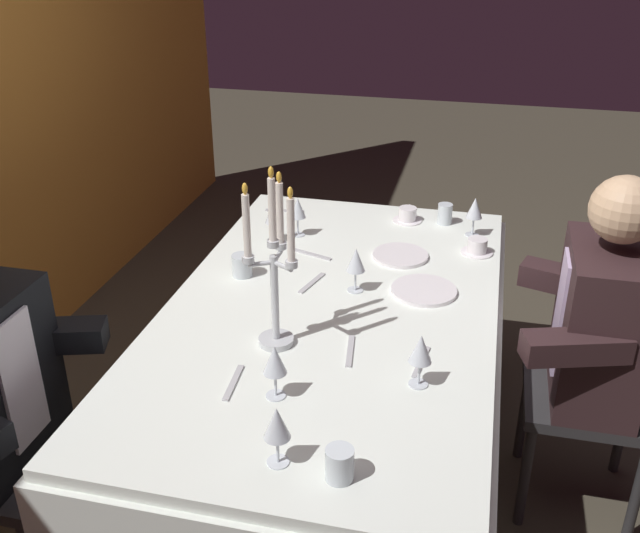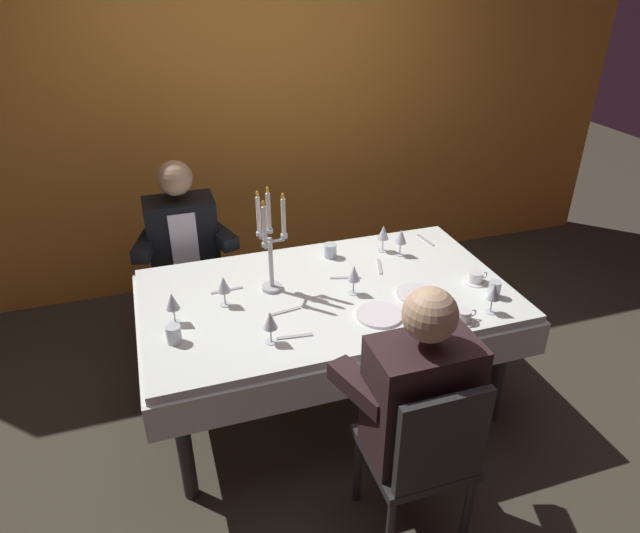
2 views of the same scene
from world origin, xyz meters
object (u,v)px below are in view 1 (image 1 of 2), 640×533
(wine_glass_0, at_px, (356,261))
(wine_glass_1, at_px, (273,214))
(wine_glass_2, at_px, (298,209))
(coffee_cup_1, at_px, (477,247))
(dining_table, at_px, (331,336))
(dinner_plate_0, at_px, (400,255))
(water_tumbler_1, at_px, (242,265))
(dinner_plate_1, at_px, (424,290))
(water_tumbler_2, at_px, (445,214))
(coffee_cup_0, at_px, (408,215))
(wine_glass_4, at_px, (275,361))
(wine_glass_3, at_px, (475,209))
(wine_glass_6, at_px, (277,424))
(seated_diner_1, at_px, (603,324))
(wine_glass_5, at_px, (421,350))
(candelabra, at_px, (274,270))
(water_tumbler_0, at_px, (340,464))

(wine_glass_0, height_order, wine_glass_1, same)
(wine_glass_2, height_order, coffee_cup_1, wine_glass_2)
(dining_table, relative_size, coffee_cup_1, 14.70)
(wine_glass_0, xyz_separation_m, wine_glass_1, (0.34, 0.40, -0.00))
(dinner_plate_0, distance_m, water_tumbler_1, 0.61)
(dinner_plate_1, bearing_deg, dining_table, 120.01)
(water_tumbler_2, distance_m, coffee_cup_0, 0.16)
(wine_glass_1, xyz_separation_m, coffee_cup_0, (0.33, -0.50, -0.09))
(water_tumbler_2, height_order, coffee_cup_0, water_tumbler_2)
(coffee_cup_0, bearing_deg, wine_glass_4, 171.61)
(wine_glass_3, bearing_deg, wine_glass_6, 165.27)
(water_tumbler_2, bearing_deg, coffee_cup_1, -150.95)
(dining_table, relative_size, wine_glass_1, 11.83)
(wine_glass_0, xyz_separation_m, wine_glass_2, (0.42, 0.32, 0.00))
(coffee_cup_1, distance_m, seated_diner_1, 0.61)
(wine_glass_0, distance_m, water_tumbler_2, 0.73)
(wine_glass_3, xyz_separation_m, wine_glass_5, (-1.09, 0.10, 0.00))
(coffee_cup_0, bearing_deg, wine_glass_1, 123.43)
(dining_table, height_order, candelabra, candelabra)
(wine_glass_5, bearing_deg, wine_glass_0, 28.86)
(dinner_plate_1, bearing_deg, dinner_plate_0, 24.38)
(wine_glass_2, bearing_deg, dinner_plate_0, -104.05)
(dining_table, height_order, wine_glass_6, wine_glass_6)
(dinner_plate_0, bearing_deg, wine_glass_6, 173.75)
(wine_glass_6, bearing_deg, coffee_cup_0, -4.12)
(dinner_plate_0, bearing_deg, seated_diner_1, -115.22)
(water_tumbler_2, bearing_deg, candelabra, 158.24)
(wine_glass_4, bearing_deg, wine_glass_5, -68.93)
(wine_glass_5, distance_m, water_tumbler_0, 0.45)
(dining_table, distance_m, wine_glass_4, 0.58)
(wine_glass_2, distance_m, water_tumbler_0, 1.42)
(candelabra, relative_size, wine_glass_1, 3.50)
(wine_glass_4, bearing_deg, candelabra, 16.27)
(wine_glass_1, xyz_separation_m, wine_glass_6, (-1.25, -0.38, 0.00))
(wine_glass_2, distance_m, coffee_cup_0, 0.50)
(wine_glass_0, relative_size, wine_glass_5, 1.00)
(wine_glass_0, bearing_deg, water_tumbler_1, 87.44)
(wine_glass_3, height_order, water_tumbler_2, wine_glass_3)
(dinner_plate_0, bearing_deg, coffee_cup_1, -69.61)
(wine_glass_6, relative_size, seated_diner_1, 0.13)
(dinner_plate_0, distance_m, coffee_cup_0, 0.36)
(wine_glass_1, relative_size, water_tumbler_2, 1.89)
(dinner_plate_0, relative_size, wine_glass_0, 1.30)
(candelabra, distance_m, coffee_cup_1, 1.01)
(wine_glass_6, relative_size, water_tumbler_2, 1.89)
(coffee_cup_0, height_order, seated_diner_1, seated_diner_1)
(wine_glass_2, bearing_deg, dinner_plate_1, -123.72)
(wine_glass_5, height_order, water_tumbler_1, wine_glass_5)
(dinner_plate_0, xyz_separation_m, water_tumbler_0, (-1.23, -0.02, 0.04))
(dinner_plate_1, relative_size, wine_glass_2, 1.40)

